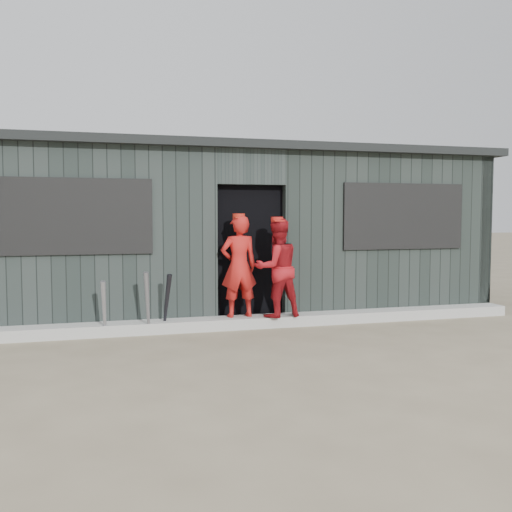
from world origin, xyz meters
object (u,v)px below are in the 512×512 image
object	(u,v)px
player_red_left	(239,266)
bat_left	(104,309)
bat_mid	(148,304)
player_red_right	(277,268)
dugout	(228,232)
bat_right	(167,303)
player_grey_back	(289,280)

from	to	relation	value
player_red_left	bat_left	bearing A→B (deg)	4.90
bat_mid	player_red_right	distance (m)	1.84
bat_left	bat_mid	size ratio (longest dim) A/B	0.89
bat_mid	dugout	distance (m)	2.57
dugout	bat_right	bearing A→B (deg)	-125.35
player_grey_back	player_red_right	bearing A→B (deg)	67.41
bat_mid	bat_right	world-z (taller)	bat_mid
bat_left	dugout	xyz separation A→B (m)	(2.05, 1.88, 0.91)
bat_left	bat_mid	world-z (taller)	bat_mid
bat_mid	bat_right	size ratio (longest dim) A/B	1.04
player_red_right	bat_right	bearing A→B (deg)	-9.87
bat_left	player_red_left	xyz separation A→B (m)	(1.82, 0.24, 0.48)
bat_left	bat_right	bearing A→B (deg)	8.56
player_red_left	dugout	xyz separation A→B (m)	(0.23, 1.65, 0.43)
player_red_left	player_grey_back	distance (m)	1.00
bat_right	bat_left	bearing A→B (deg)	-171.44
player_grey_back	dugout	distance (m)	1.55
bat_right	player_red_left	xyz separation A→B (m)	(1.02, 0.12, 0.46)
player_red_right	player_grey_back	size ratio (longest dim) A/B	1.14
player_red_right	dugout	size ratio (longest dim) A/B	0.16
bat_mid	player_red_left	distance (m)	1.37
bat_right	player_grey_back	distance (m)	1.98
bat_left	player_grey_back	world-z (taller)	player_grey_back
bat_left	player_grey_back	xyz separation A→B (m)	(2.70, 0.65, 0.23)
player_red_left	dugout	world-z (taller)	dugout
player_red_right	player_grey_back	distance (m)	0.71
player_grey_back	dugout	bearing A→B (deg)	-51.96
bat_mid	player_red_right	size ratio (longest dim) A/B	0.62
bat_right	player_grey_back	world-z (taller)	player_grey_back
bat_mid	player_red_right	bearing A→B (deg)	3.37
player_red_right	player_grey_back	xyz separation A→B (m)	(0.36, 0.56, -0.23)
bat_left	dugout	distance (m)	2.93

